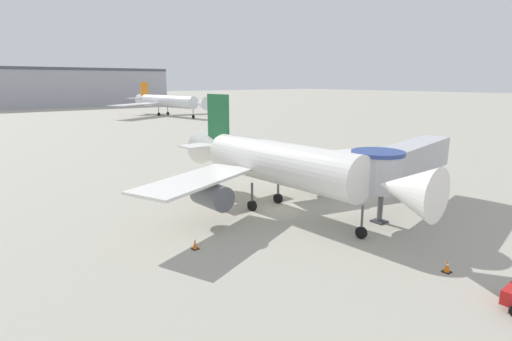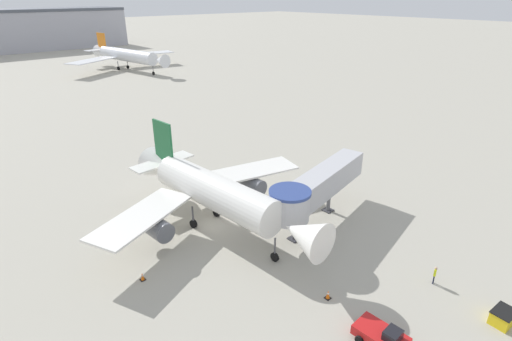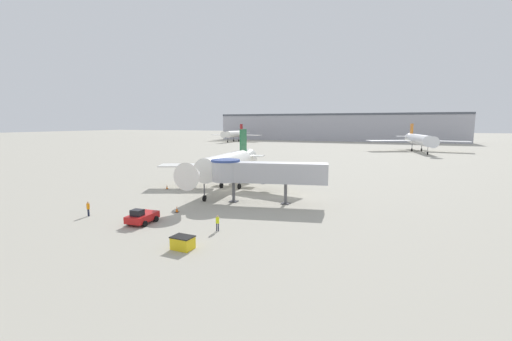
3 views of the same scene
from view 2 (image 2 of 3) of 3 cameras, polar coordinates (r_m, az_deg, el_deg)
name	(u,v)px [view 2 (image 2 of 3)]	position (r m, az deg, el deg)	size (l,w,h in m)	color
ground_plane	(215,225)	(44.37, -5.87, -7.81)	(800.00, 800.00, 0.00)	#A8A393
main_airplane	(213,192)	(42.09, -6.23, -3.03)	(26.70, 25.81, 10.10)	white
jet_bridge	(315,188)	(42.72, 8.37, -2.49)	(16.34, 6.24, 6.10)	#B7B7BC
pushback_tug_red	(382,336)	(32.32, 17.56, -21.61)	(2.58, 3.82, 1.78)	red
service_container_yellow	(503,317)	(37.68, 31.80, -17.37)	(2.05, 1.58, 1.18)	yellow
traffic_cone_port_wing	(142,277)	(37.86, -15.92, -14.36)	(0.46, 0.46, 0.77)	black
traffic_cone_near_nose	(328,295)	(35.22, 10.25, -17.05)	(0.49, 0.49, 0.81)	black
ground_crew_wing_walker	(435,274)	(38.99, 24.18, -13.34)	(0.38, 0.29, 1.73)	#1E2338
background_jet_orange_tail	(126,55)	(141.73, -18.10, 15.39)	(38.63, 37.19, 10.98)	silver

